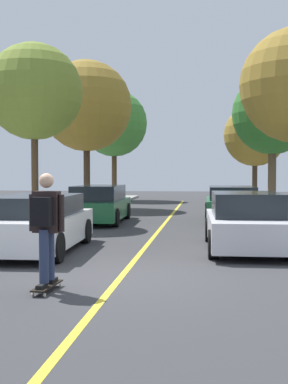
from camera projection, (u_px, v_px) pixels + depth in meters
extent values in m
plane|color=#353538|center=(121.00, 277.00, 8.92)|extent=(80.00, 80.00, 0.00)
cube|color=gold|center=(147.00, 245.00, 12.88)|extent=(0.12, 39.20, 0.01)
cube|color=white|center=(37.00, 229.00, 11.80)|extent=(1.96, 4.32, 0.69)
cube|color=black|center=(37.00, 205.00, 11.79)|extent=(1.70, 2.91, 0.46)
cylinder|color=black|center=(57.00, 248.00, 10.30)|extent=(0.24, 0.65, 0.64)
cylinder|color=black|center=(85.00, 231.00, 13.15)|extent=(0.24, 0.65, 0.64)
cylinder|color=black|center=(23.00, 231.00, 13.31)|extent=(0.24, 0.65, 0.64)
cube|color=#1E5B33|center=(99.00, 209.00, 18.60)|extent=(1.92, 4.48, 0.66)
cube|color=black|center=(99.00, 193.00, 18.55)|extent=(1.66, 3.01, 0.54)
cylinder|color=black|center=(115.00, 218.00, 17.01)|extent=(0.24, 0.65, 0.64)
cylinder|color=black|center=(67.00, 217.00, 17.18)|extent=(0.24, 0.65, 0.64)
cylinder|color=black|center=(127.00, 211.00, 20.03)|extent=(0.24, 0.65, 0.64)
cylinder|color=black|center=(86.00, 211.00, 20.19)|extent=(0.24, 0.65, 0.64)
cube|color=#B7B7BC|center=(245.00, 229.00, 12.06)|extent=(1.87, 4.19, 0.66)
cube|color=black|center=(246.00, 204.00, 11.95)|extent=(1.61, 2.38, 0.55)
cylinder|color=black|center=(209.00, 230.00, 13.51)|extent=(0.24, 0.65, 0.64)
cylinder|color=black|center=(271.00, 230.00, 13.35)|extent=(0.24, 0.65, 0.64)
cylinder|color=black|center=(213.00, 244.00, 10.78)|extent=(0.24, 0.65, 0.64)
cube|color=#1E5B33|center=(232.00, 208.00, 18.79)|extent=(1.89, 4.29, 0.69)
cube|color=black|center=(232.00, 193.00, 18.56)|extent=(1.66, 2.68, 0.48)
cylinder|color=black|center=(208.00, 210.00, 20.34)|extent=(0.22, 0.64, 0.64)
cylinder|color=black|center=(252.00, 211.00, 20.12)|extent=(0.22, 0.64, 0.64)
cylinder|color=black|center=(208.00, 217.00, 17.47)|extent=(0.22, 0.64, 0.64)
cylinder|color=black|center=(259.00, 217.00, 17.26)|extent=(0.22, 0.64, 0.64)
cylinder|color=#4C3823|center=(35.00, 171.00, 17.72)|extent=(0.25, 0.25, 3.54)
sphere|color=olive|center=(34.00, 92.00, 17.60)|extent=(3.41, 3.41, 3.41)
cylinder|color=#3D2D1E|center=(87.00, 171.00, 25.40)|extent=(0.33, 0.33, 3.60)
sphere|color=olive|center=(87.00, 106.00, 25.27)|extent=(4.60, 4.60, 4.60)
cylinder|color=#4C3823|center=(114.00, 169.00, 32.95)|extent=(0.33, 0.33, 3.84)
sphere|color=#3D7F33|center=(114.00, 123.00, 32.83)|extent=(4.36, 4.36, 4.36)
cylinder|color=brown|center=(272.00, 176.00, 23.25)|extent=(0.38, 0.38, 3.12)
sphere|color=#2D6B28|center=(273.00, 114.00, 23.14)|extent=(3.75, 3.75, 3.75)
cylinder|color=#3D2D1E|center=(255.00, 176.00, 31.57)|extent=(0.32, 0.32, 2.93)
sphere|color=olive|center=(255.00, 135.00, 31.47)|extent=(3.94, 3.94, 3.94)
cube|color=black|center=(47.00, 286.00, 7.85)|extent=(0.27, 0.85, 0.02)
cylinder|color=beige|center=(50.00, 285.00, 8.21)|extent=(0.03, 0.06, 0.06)
cylinder|color=beige|center=(61.00, 285.00, 8.17)|extent=(0.03, 0.06, 0.06)
cylinder|color=beige|center=(33.00, 295.00, 7.54)|extent=(0.03, 0.06, 0.06)
cylinder|color=beige|center=(45.00, 295.00, 7.50)|extent=(0.03, 0.06, 0.06)
cube|color=#99999E|center=(55.00, 282.00, 8.19)|extent=(0.10, 0.05, 0.02)
cube|color=#99999E|center=(39.00, 292.00, 7.52)|extent=(0.10, 0.05, 0.02)
cube|color=black|center=(52.00, 280.00, 8.07)|extent=(0.12, 0.27, 0.06)
cube|color=black|center=(42.00, 286.00, 7.63)|extent=(0.12, 0.27, 0.06)
cylinder|color=#283351|center=(50.00, 254.00, 7.95)|extent=(0.16, 0.16, 0.83)
cylinder|color=#283351|center=(44.00, 256.00, 7.71)|extent=(0.16, 0.16, 0.83)
cube|color=black|center=(47.00, 212.00, 7.80)|extent=(0.41, 0.24, 0.65)
sphere|color=tan|center=(46.00, 181.00, 7.79)|extent=(0.23, 0.23, 0.23)
cylinder|color=black|center=(32.00, 213.00, 7.85)|extent=(0.10, 0.10, 0.58)
cylinder|color=black|center=(61.00, 213.00, 7.76)|extent=(0.10, 0.10, 0.58)
cube|color=black|center=(42.00, 212.00, 7.61)|extent=(0.31, 0.20, 0.44)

